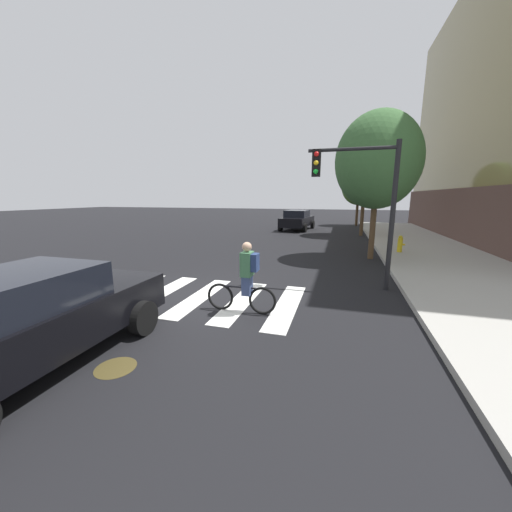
# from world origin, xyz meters

# --- Properties ---
(ground_plane) EXTENTS (120.00, 120.00, 0.00)m
(ground_plane) POSITION_xyz_m (0.00, 0.00, 0.00)
(ground_plane) COLOR black
(crosswalk_stripes) EXTENTS (5.37, 3.23, 0.01)m
(crosswalk_stripes) POSITION_xyz_m (0.13, 0.00, 0.01)
(crosswalk_stripes) COLOR silver
(crosswalk_stripes) RESTS_ON ground
(manhole_cover) EXTENTS (0.64, 0.64, 0.01)m
(manhole_cover) POSITION_xyz_m (0.39, -3.45, 0.00)
(manhole_cover) COLOR #473D1E
(manhole_cover) RESTS_ON ground
(sedan_near) EXTENTS (2.18, 4.61, 1.59)m
(sedan_near) POSITION_xyz_m (-0.90, -3.81, 0.82)
(sedan_near) COLOR black
(sedan_near) RESTS_ON ground
(sedan_mid) EXTENTS (2.58, 4.87, 1.62)m
(sedan_mid) POSITION_xyz_m (0.21, 17.38, 0.84)
(sedan_mid) COLOR black
(sedan_mid) RESTS_ON ground
(cyclist) EXTENTS (1.71, 0.36, 1.69)m
(cyclist) POSITION_xyz_m (1.68, -0.68, 0.84)
(cyclist) COLOR black
(cyclist) RESTS_ON ground
(traffic_light_near) EXTENTS (2.47, 0.28, 4.20)m
(traffic_light_near) POSITION_xyz_m (4.28, 2.10, 2.86)
(traffic_light_near) COLOR black
(traffic_light_near) RESTS_ON ground
(fire_hydrant) EXTENTS (0.33, 0.22, 0.78)m
(fire_hydrant) POSITION_xyz_m (6.43, 7.97, 0.53)
(fire_hydrant) COLOR gold
(fire_hydrant) RESTS_ON sidewalk
(street_tree_near) EXTENTS (3.47, 3.47, 6.16)m
(street_tree_near) POSITION_xyz_m (5.05, 6.71, 4.16)
(street_tree_near) COLOR #4C3823
(street_tree_near) RESTS_ON ground
(street_tree_mid) EXTENTS (3.68, 3.68, 6.54)m
(street_tree_mid) POSITION_xyz_m (5.11, 14.96, 4.42)
(street_tree_mid) COLOR #4C3823
(street_tree_mid) RESTS_ON ground
(street_tree_far) EXTENTS (3.09, 3.09, 5.50)m
(street_tree_far) POSITION_xyz_m (5.10, 22.60, 3.71)
(street_tree_far) COLOR #4C3823
(street_tree_far) RESTS_ON ground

